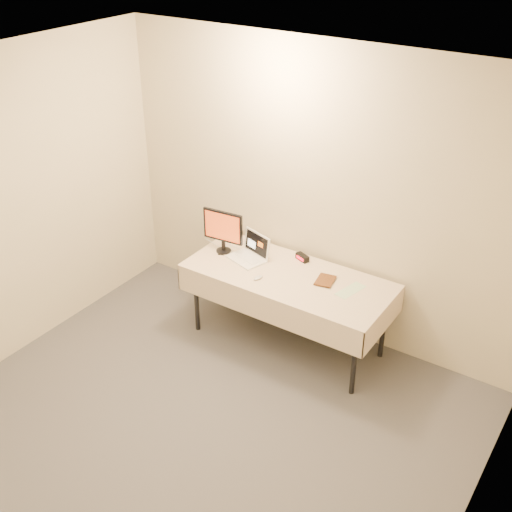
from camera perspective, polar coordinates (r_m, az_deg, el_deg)
The scene contains 10 objects.
ground at distance 4.91m, azimuth -10.52°, elevation -19.70°, with size 5.00×5.00×0.00m, color #414146.
back_wall at distance 5.74m, azimuth 5.39°, elevation 5.52°, with size 4.00×0.10×2.70m, color beige.
table at distance 5.70m, azimuth 2.87°, elevation -2.23°, with size 1.86×0.81×0.74m.
laptop at distance 5.89m, azimuth -0.47°, elevation 0.29°, with size 0.40×0.35×0.23m.
monitor at distance 5.93m, azimuth -2.95°, elevation 2.48°, with size 0.40×0.15×0.41m.
book at distance 5.57m, azimuth 5.48°, elevation -1.23°, with size 0.15×0.02×0.20m, color brown.
alarm_clock at distance 5.89m, azimuth 4.14°, elevation -0.13°, with size 0.15×0.10×0.06m.
clicker at distance 5.60m, azimuth 0.18°, elevation -1.94°, with size 0.05×0.10×0.02m, color silver.
paper_form at distance 5.51m, azimuth 8.40°, elevation -3.03°, with size 0.12×0.29×0.00m, color #B8DDB0.
usb_dongle at distance 5.98m, azimuth -3.12°, elevation 0.15°, with size 0.06×0.02×0.01m, color black.
Camera 1 is at (2.43, -2.14, 3.70)m, focal length 45.00 mm.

